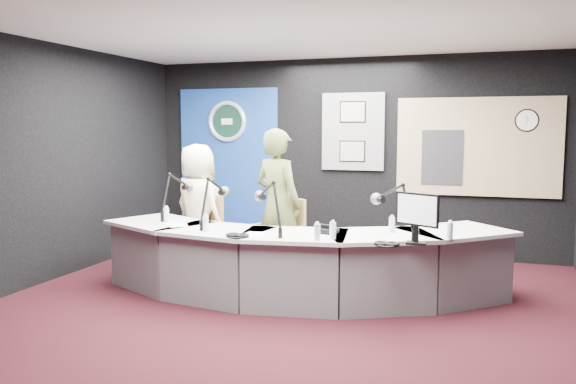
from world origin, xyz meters
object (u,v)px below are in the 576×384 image
(armchair_left, at_px, (198,228))
(armchair_right, at_px, (278,237))
(person_woman, at_px, (278,204))
(broadcast_desk, at_px, (294,262))
(person_man, at_px, (198,207))

(armchair_left, distance_m, armchair_right, 1.11)
(armchair_left, relative_size, person_woman, 0.59)
(broadcast_desk, distance_m, armchair_left, 1.71)
(broadcast_desk, distance_m, armchair_right, 0.81)
(broadcast_desk, xyz_separation_m, person_woman, (-0.42, 0.68, 0.52))
(person_woman, bearing_deg, person_man, 18.80)
(broadcast_desk, relative_size, armchair_left, 4.24)
(armchair_left, bearing_deg, armchair_right, 31.86)
(armchair_left, relative_size, armchair_right, 1.06)
(broadcast_desk, relative_size, person_woman, 2.51)
(armchair_left, distance_m, person_man, 0.27)
(armchair_right, relative_size, person_woman, 0.56)
(armchair_left, bearing_deg, person_woman, 31.86)
(armchair_right, distance_m, person_woman, 0.40)
(armchair_right, bearing_deg, broadcast_desk, -23.39)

